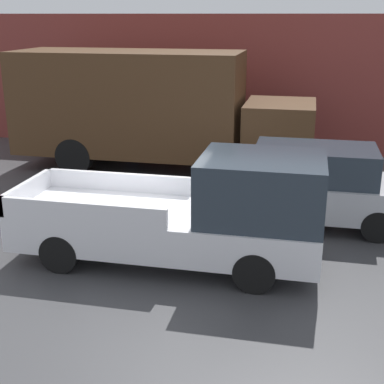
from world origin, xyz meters
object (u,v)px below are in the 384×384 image
car (309,185)px  delivery_truck (149,107)px  newspaper_box (132,132)px  pickup_truck (195,214)px

car → delivery_truck: delivery_truck is taller
car → newspaper_box: size_ratio=4.88×
car → pickup_truck: bearing=-128.1°
delivery_truck → newspaper_box: (-1.47, 2.66, -1.39)m
car → newspaper_box: bearing=135.0°
pickup_truck → delivery_truck: size_ratio=0.65×
newspaper_box → pickup_truck: bearing=-64.6°
delivery_truck → newspaper_box: bearing=118.9°
pickup_truck → car: bearing=51.9°
pickup_truck → delivery_truck: bearing=113.9°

